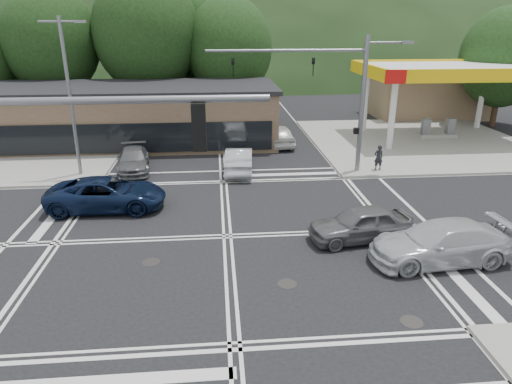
{
  "coord_description": "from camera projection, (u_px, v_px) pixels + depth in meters",
  "views": [
    {
      "loc": [
        -0.34,
        -17.8,
        8.71
      ],
      "look_at": [
        1.39,
        1.61,
        1.4
      ],
      "focal_mm": 32.0,
      "sensor_mm": 36.0,
      "label": 1
    }
  ],
  "objects": [
    {
      "name": "ground",
      "position": [
        227.0,
        236.0,
        19.69
      ],
      "size": [
        120.0,
        120.0,
        0.0
      ],
      "primitive_type": "plane",
      "color": "black",
      "rests_on": "ground"
    },
    {
      "name": "sidewalk_ne",
      "position": [
        417.0,
        142.0,
        34.9
      ],
      "size": [
        16.0,
        16.0,
        0.15
      ],
      "primitive_type": "cube",
      "color": "gray",
      "rests_on": "ground"
    },
    {
      "name": "sidewalk_nw",
      "position": [
        10.0,
        151.0,
        32.4
      ],
      "size": [
        16.0,
        16.0,
        0.15
      ],
      "primitive_type": "cube",
      "color": "gray",
      "rests_on": "ground"
    },
    {
      "name": "gas_station_canopy",
      "position": [
        446.0,
        73.0,
        34.24
      ],
      "size": [
        12.32,
        8.34,
        5.75
      ],
      "color": "silver",
      "rests_on": "ground"
    },
    {
      "name": "convenience_store",
      "position": [
        426.0,
        96.0,
        44.0
      ],
      "size": [
        10.0,
        6.0,
        3.8
      ],
      "primitive_type": "cube",
      "color": "#846B4F",
      "rests_on": "ground"
    },
    {
      "name": "commercial_row",
      "position": [
        113.0,
        117.0,
        34.17
      ],
      "size": [
        24.0,
        8.0,
        4.0
      ],
      "primitive_type": "cube",
      "color": "brown",
      "rests_on": "ground"
    },
    {
      "name": "hill_north",
      "position": [
        215.0,
        62.0,
        103.62
      ],
      "size": [
        252.0,
        126.0,
        140.0
      ],
      "primitive_type": "ellipsoid",
      "color": "black",
      "rests_on": "ground"
    },
    {
      "name": "tree_n_a",
      "position": [
        51.0,
        41.0,
        38.4
      ],
      "size": [
        8.0,
        8.0,
        11.75
      ],
      "color": "#382619",
      "rests_on": "ground"
    },
    {
      "name": "tree_n_b",
      "position": [
        146.0,
        33.0,
        38.83
      ],
      "size": [
        9.0,
        9.0,
        12.98
      ],
      "color": "#382619",
      "rests_on": "ground"
    },
    {
      "name": "tree_n_c",
      "position": [
        229.0,
        48.0,
        39.87
      ],
      "size": [
        7.6,
        7.6,
        10.87
      ],
      "color": "#382619",
      "rests_on": "ground"
    },
    {
      "name": "tree_n_e",
      "position": [
        196.0,
        39.0,
        43.12
      ],
      "size": [
        8.4,
        8.4,
        11.98
      ],
      "color": "#382619",
      "rests_on": "ground"
    },
    {
      "name": "tree_ne",
      "position": [
        504.0,
        58.0,
        38.28
      ],
      "size": [
        7.2,
        7.2,
        9.99
      ],
      "color": "#382619",
      "rests_on": "ground"
    },
    {
      "name": "streetlight_nw",
      "position": [
        70.0,
        91.0,
        25.61
      ],
      "size": [
        2.5,
        0.25,
        9.0
      ],
      "color": "slate",
      "rests_on": "ground"
    },
    {
      "name": "signal_mast_ne",
      "position": [
        342.0,
        89.0,
        26.13
      ],
      "size": [
        11.65,
        0.3,
        8.0
      ],
      "color": "slate",
      "rests_on": "ground"
    },
    {
      "name": "car_blue_west",
      "position": [
        107.0,
        194.0,
        22.3
      ],
      "size": [
        5.69,
        2.68,
        1.57
      ],
      "primitive_type": "imported",
      "rotation": [
        0.0,
        0.0,
        1.56
      ],
      "color": "#0B1733",
      "rests_on": "ground"
    },
    {
      "name": "car_grey_center",
      "position": [
        360.0,
        224.0,
        19.13
      ],
      "size": [
        4.55,
        2.35,
        1.48
      ],
      "primitive_type": "imported",
      "rotation": [
        0.0,
        0.0,
        -1.43
      ],
      "color": "#5B5D60",
      "rests_on": "ground"
    },
    {
      "name": "car_silver_east",
      "position": [
        440.0,
        243.0,
        17.39
      ],
      "size": [
        5.59,
        2.57,
        1.58
      ],
      "primitive_type": "imported",
      "rotation": [
        0.0,
        0.0,
        -1.5
      ],
      "color": "silver",
      "rests_on": "ground"
    },
    {
      "name": "car_queue_a",
      "position": [
        239.0,
        160.0,
        27.9
      ],
      "size": [
        1.95,
        4.7,
        1.51
      ],
      "primitive_type": "imported",
      "rotation": [
        0.0,
        0.0,
        3.06
      ],
      "color": "#B2B6BA",
      "rests_on": "ground"
    },
    {
      "name": "car_queue_b",
      "position": [
        279.0,
        135.0,
        33.9
      ],
      "size": [
        2.15,
        4.65,
        1.54
      ],
      "primitive_type": "imported",
      "rotation": [
        0.0,
        0.0,
        3.21
      ],
      "color": "silver",
      "rests_on": "ground"
    },
    {
      "name": "car_northbound",
      "position": [
        133.0,
        160.0,
        28.19
      ],
      "size": [
        2.46,
        4.82,
        1.34
      ],
      "primitive_type": "imported",
      "rotation": [
        0.0,
        0.0,
        0.13
      ],
      "color": "#545759",
      "rests_on": "ground"
    },
    {
      "name": "pedestrian",
      "position": [
        379.0,
        157.0,
        27.81
      ],
      "size": [
        0.58,
        0.39,
        1.53
      ],
      "primitive_type": "imported",
      "rotation": [
        0.0,
        0.0,
        3.19
      ],
      "color": "black",
      "rests_on": "sidewalk_ne"
    }
  ]
}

